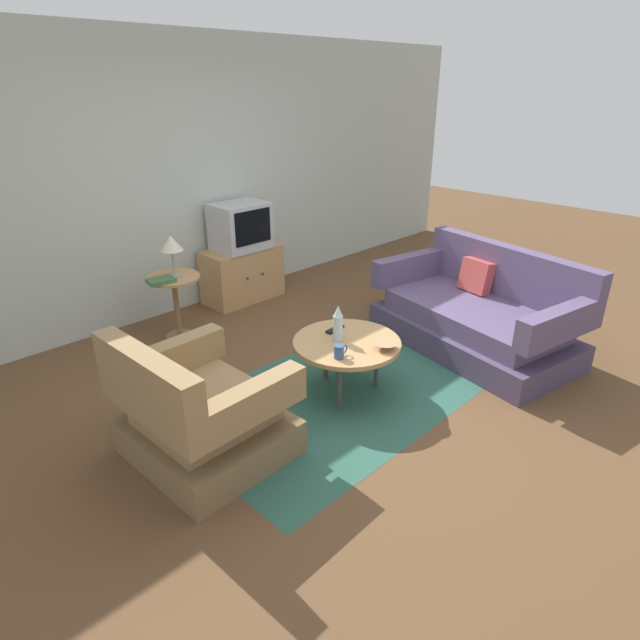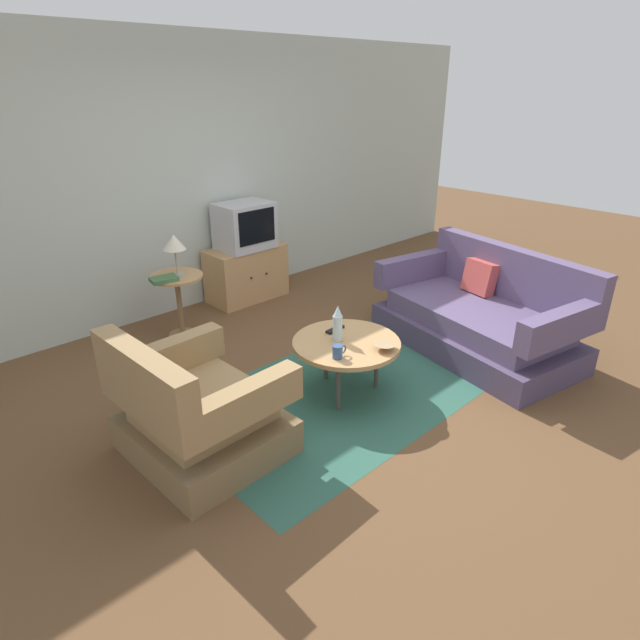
{
  "view_description": "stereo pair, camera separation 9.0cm",
  "coord_description": "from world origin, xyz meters",
  "px_view_note": "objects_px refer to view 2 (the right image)",
  "views": [
    {
      "loc": [
        -2.79,
        -2.41,
        2.24
      ],
      "look_at": [
        -0.14,
        0.23,
        0.55
      ],
      "focal_mm": 29.75,
      "sensor_mm": 36.0,
      "label": 1
    },
    {
      "loc": [
        -2.73,
        -2.47,
        2.24
      ],
      "look_at": [
        -0.14,
        0.23,
        0.55
      ],
      "focal_mm": 29.75,
      "sensor_mm": 36.0,
      "label": 2
    }
  ],
  "objects_px": {
    "couch": "(480,318)",
    "tv_remote_dark": "(335,329)",
    "coffee_table": "(346,345)",
    "side_table": "(178,293)",
    "vase": "(338,324)",
    "book": "(164,279)",
    "tv_stand": "(246,273)",
    "table_lamp": "(174,244)",
    "armchair": "(196,414)",
    "television": "(245,226)",
    "mug": "(338,352)",
    "bowl": "(384,347)"
  },
  "relations": [
    {
      "from": "tv_remote_dark",
      "to": "book",
      "type": "distance_m",
      "value": 1.66
    },
    {
      "from": "tv_remote_dark",
      "to": "coffee_table",
      "type": "bearing_deg",
      "value": -114.97
    },
    {
      "from": "armchair",
      "to": "television",
      "type": "height_order",
      "value": "television"
    },
    {
      "from": "side_table",
      "to": "tv_stand",
      "type": "relative_size",
      "value": 0.72
    },
    {
      "from": "television",
      "to": "bowl",
      "type": "distance_m",
      "value": 2.49
    },
    {
      "from": "book",
      "to": "side_table",
      "type": "bearing_deg",
      "value": 32.22
    },
    {
      "from": "mug",
      "to": "couch",
      "type": "bearing_deg",
      "value": -5.76
    },
    {
      "from": "table_lamp",
      "to": "book",
      "type": "bearing_deg",
      "value": -163.53
    },
    {
      "from": "coffee_table",
      "to": "table_lamp",
      "type": "height_order",
      "value": "table_lamp"
    },
    {
      "from": "vase",
      "to": "book",
      "type": "distance_m",
      "value": 1.74
    },
    {
      "from": "armchair",
      "to": "book",
      "type": "height_order",
      "value": "armchair"
    },
    {
      "from": "armchair",
      "to": "book",
      "type": "distance_m",
      "value": 1.75
    },
    {
      "from": "side_table",
      "to": "tv_stand",
      "type": "bearing_deg",
      "value": 18.96
    },
    {
      "from": "couch",
      "to": "tv_remote_dark",
      "type": "distance_m",
      "value": 1.46
    },
    {
      "from": "armchair",
      "to": "couch",
      "type": "relative_size",
      "value": 0.51
    },
    {
      "from": "armchair",
      "to": "side_table",
      "type": "distance_m",
      "value": 1.85
    },
    {
      "from": "armchair",
      "to": "tv_remote_dark",
      "type": "bearing_deg",
      "value": 90.57
    },
    {
      "from": "couch",
      "to": "coffee_table",
      "type": "distance_m",
      "value": 1.47
    },
    {
      "from": "television",
      "to": "vase",
      "type": "bearing_deg",
      "value": -108.14
    },
    {
      "from": "television",
      "to": "book",
      "type": "height_order",
      "value": "television"
    },
    {
      "from": "side_table",
      "to": "tv_remote_dark",
      "type": "distance_m",
      "value": 1.66
    },
    {
      "from": "tv_remote_dark",
      "to": "vase",
      "type": "bearing_deg",
      "value": -134.07
    },
    {
      "from": "table_lamp",
      "to": "tv_remote_dark",
      "type": "height_order",
      "value": "table_lamp"
    },
    {
      "from": "coffee_table",
      "to": "side_table",
      "type": "bearing_deg",
      "value": 102.77
    },
    {
      "from": "bowl",
      "to": "mug",
      "type": "bearing_deg",
      "value": 156.0
    },
    {
      "from": "tv_stand",
      "to": "vase",
      "type": "bearing_deg",
      "value": -107.98
    },
    {
      "from": "coffee_table",
      "to": "table_lamp",
      "type": "relative_size",
      "value": 2.13
    },
    {
      "from": "mug",
      "to": "tv_remote_dark",
      "type": "relative_size",
      "value": 0.69
    },
    {
      "from": "couch",
      "to": "television",
      "type": "bearing_deg",
      "value": 29.22
    },
    {
      "from": "couch",
      "to": "tv_remote_dark",
      "type": "bearing_deg",
      "value": 80.82
    },
    {
      "from": "side_table",
      "to": "vase",
      "type": "xyz_separation_m",
      "value": [
        0.37,
        -1.72,
        0.14
      ]
    },
    {
      "from": "table_lamp",
      "to": "vase",
      "type": "bearing_deg",
      "value": -78.16
    },
    {
      "from": "bowl",
      "to": "book",
      "type": "height_order",
      "value": "book"
    },
    {
      "from": "side_table",
      "to": "mug",
      "type": "xyz_separation_m",
      "value": [
        0.17,
        -1.92,
        0.05
      ]
    },
    {
      "from": "mug",
      "to": "book",
      "type": "height_order",
      "value": "book"
    },
    {
      "from": "tv_stand",
      "to": "table_lamp",
      "type": "bearing_deg",
      "value": -160.11
    },
    {
      "from": "mug",
      "to": "tv_remote_dark",
      "type": "height_order",
      "value": "mug"
    },
    {
      "from": "armchair",
      "to": "tv_stand",
      "type": "relative_size",
      "value": 1.15
    },
    {
      "from": "television",
      "to": "book",
      "type": "bearing_deg",
      "value": -161.43
    },
    {
      "from": "couch",
      "to": "vase",
      "type": "distance_m",
      "value": 1.54
    },
    {
      "from": "couch",
      "to": "tv_stand",
      "type": "relative_size",
      "value": 2.26
    },
    {
      "from": "table_lamp",
      "to": "armchair",
      "type": "bearing_deg",
      "value": -117.44
    },
    {
      "from": "tv_stand",
      "to": "mug",
      "type": "distance_m",
      "value": 2.44
    },
    {
      "from": "table_lamp",
      "to": "coffee_table",
      "type": "bearing_deg",
      "value": -77.38
    },
    {
      "from": "vase",
      "to": "tv_remote_dark",
      "type": "height_order",
      "value": "vase"
    },
    {
      "from": "coffee_table",
      "to": "tv_remote_dark",
      "type": "relative_size",
      "value": 4.53
    },
    {
      "from": "armchair",
      "to": "coffee_table",
      "type": "height_order",
      "value": "armchair"
    },
    {
      "from": "book",
      "to": "couch",
      "type": "bearing_deg",
      "value": -35.67
    },
    {
      "from": "armchair",
      "to": "vase",
      "type": "height_order",
      "value": "armchair"
    },
    {
      "from": "television",
      "to": "mug",
      "type": "bearing_deg",
      "value": -111.1
    }
  ]
}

